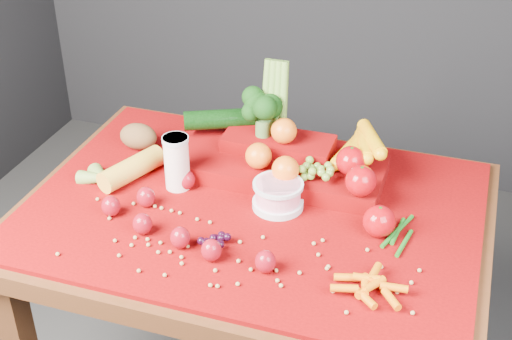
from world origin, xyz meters
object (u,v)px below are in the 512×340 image
(produce_mound, at_px, (289,156))
(table, at_px, (253,242))
(milk_glass, at_px, (177,161))
(yogurt_bowl, at_px, (278,194))

(produce_mound, bearing_deg, table, -104.87)
(milk_glass, relative_size, produce_mound, 0.23)
(table, relative_size, yogurt_bowl, 9.07)
(yogurt_bowl, bearing_deg, produce_mound, 95.66)
(table, height_order, produce_mound, produce_mound)
(table, height_order, milk_glass, milk_glass)
(milk_glass, height_order, produce_mound, produce_mound)
(milk_glass, bearing_deg, table, -5.96)
(table, xyz_separation_m, yogurt_bowl, (0.06, 0.01, 0.14))
(table, distance_m, yogurt_bowl, 0.15)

